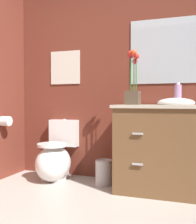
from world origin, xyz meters
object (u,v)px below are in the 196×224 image
wall_poster (65,68)px  toilet_paper_roll (6,121)px  flower_vase (133,87)px  trash_bin (104,172)px  vanity_cabinet (163,147)px  wall_mirror (167,51)px  soap_bottle (178,94)px  toilet (55,159)px

wall_poster → toilet_paper_roll: size_ratio=3.65×
flower_vase → trash_bin: size_ratio=2.03×
vanity_cabinet → flower_vase: (-0.30, -0.03, 0.60)m
vanity_cabinet → wall_poster: size_ratio=2.61×
vanity_cabinet → trash_bin: vanity_cabinet is taller
vanity_cabinet → wall_mirror: size_ratio=1.31×
wall_poster → toilet_paper_roll: wall_poster is taller
flower_vase → wall_poster: bearing=160.7°
vanity_cabinet → wall_poster: bearing=166.5°
trash_bin → wall_mirror: 1.48m
flower_vase → trash_bin: bearing=170.6°
vanity_cabinet → trash_bin: bearing=177.6°
toilet_paper_roll → trash_bin: bearing=10.0°
soap_bottle → wall_mirror: wall_mirror is taller
flower_vase → toilet_paper_roll: size_ratio=5.01×
vanity_cabinet → flower_vase: 0.67m
toilet → flower_vase: (0.92, -0.05, 0.80)m
wall_poster → toilet_paper_roll: 0.95m
vanity_cabinet → trash_bin: size_ratio=3.86×
trash_bin → wall_mirror: bearing=22.9°
soap_bottle → wall_poster: wall_poster is taller
toilet → toilet_paper_roll: 0.71m
toilet → flower_vase: size_ratio=1.25×
soap_bottle → trash_bin: bearing=177.7°
wall_mirror → flower_vase: bearing=-133.2°
wall_poster → trash_bin: bearing=-24.4°
soap_bottle → wall_poster: 1.43m
toilet → vanity_cabinet: vanity_cabinet is taller
wall_mirror → toilet_paper_roll: wall_mirror is taller
wall_mirror → trash_bin: bearing=-157.1°
wall_poster → soap_bottle: bearing=-12.3°
wall_mirror → toilet_paper_roll: bearing=-165.1°
toilet → wall_poster: (0.00, 0.27, 1.08)m
trash_bin → toilet_paper_roll: size_ratio=2.47×
wall_poster → wall_mirror: size_ratio=0.50×
wall_mirror → vanity_cabinet: bearing=-89.5°
flower_vase → soap_bottle: bearing=3.2°
trash_bin → wall_poster: 1.35m
toilet → trash_bin: toilet is taller
toilet → wall_mirror: bearing=12.4°
trash_bin → wall_poster: size_ratio=0.68×
vanity_cabinet → soap_bottle: size_ratio=4.80×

